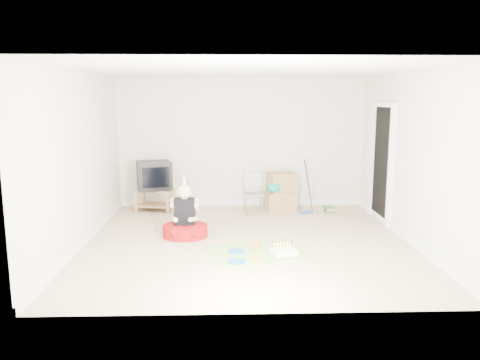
{
  "coord_description": "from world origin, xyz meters",
  "views": [
    {
      "loc": [
        -0.33,
        -7.01,
        2.2
      ],
      "look_at": [
        -0.1,
        0.4,
        0.9
      ],
      "focal_mm": 35.0,
      "sensor_mm": 36.0,
      "label": 1
    }
  ],
  "objects_px": {
    "crt_tv": "(154,175)",
    "birthday_cake": "(284,253)",
    "tv_stand": "(155,198)",
    "folding_chair": "(254,194)",
    "cardboard_boxes": "(280,192)",
    "seated_woman": "(185,223)"
  },
  "relations": [
    {
      "from": "tv_stand",
      "to": "birthday_cake",
      "type": "xyz_separation_m",
      "value": [
        2.21,
        -2.77,
        -0.21
      ]
    },
    {
      "from": "crt_tv",
      "to": "cardboard_boxes",
      "type": "xyz_separation_m",
      "value": [
        2.48,
        -0.02,
        -0.35
      ]
    },
    {
      "from": "birthday_cake",
      "to": "folding_chair",
      "type": "bearing_deg",
      "value": 96.46
    },
    {
      "from": "crt_tv",
      "to": "folding_chair",
      "type": "height_order",
      "value": "crt_tv"
    },
    {
      "from": "tv_stand",
      "to": "birthday_cake",
      "type": "distance_m",
      "value": 3.55
    },
    {
      "from": "crt_tv",
      "to": "seated_woman",
      "type": "xyz_separation_m",
      "value": [
        0.74,
        -1.8,
        -0.48
      ]
    },
    {
      "from": "seated_woman",
      "to": "crt_tv",
      "type": "bearing_deg",
      "value": 112.41
    },
    {
      "from": "folding_chair",
      "to": "birthday_cake",
      "type": "relative_size",
      "value": 1.96
    },
    {
      "from": "crt_tv",
      "to": "birthday_cake",
      "type": "bearing_deg",
      "value": -66.92
    },
    {
      "from": "crt_tv",
      "to": "folding_chair",
      "type": "xyz_separation_m",
      "value": [
        1.93,
        -0.29,
        -0.33
      ]
    },
    {
      "from": "tv_stand",
      "to": "seated_woman",
      "type": "bearing_deg",
      "value": -67.59
    },
    {
      "from": "tv_stand",
      "to": "folding_chair",
      "type": "bearing_deg",
      "value": -8.51
    },
    {
      "from": "tv_stand",
      "to": "cardboard_boxes",
      "type": "xyz_separation_m",
      "value": [
        2.48,
        -0.02,
        0.1
      ]
    },
    {
      "from": "folding_chair",
      "to": "crt_tv",
      "type": "bearing_deg",
      "value": 171.49
    },
    {
      "from": "crt_tv",
      "to": "birthday_cake",
      "type": "distance_m",
      "value": 3.61
    },
    {
      "from": "folding_chair",
      "to": "birthday_cake",
      "type": "xyz_separation_m",
      "value": [
        0.28,
        -2.48,
        -0.34
      ]
    },
    {
      "from": "cardboard_boxes",
      "to": "birthday_cake",
      "type": "relative_size",
      "value": 1.85
    },
    {
      "from": "tv_stand",
      "to": "seated_woman",
      "type": "height_order",
      "value": "seated_woman"
    },
    {
      "from": "cardboard_boxes",
      "to": "birthday_cake",
      "type": "xyz_separation_m",
      "value": [
        -0.26,
        -2.75,
        -0.31
      ]
    },
    {
      "from": "tv_stand",
      "to": "folding_chair",
      "type": "relative_size",
      "value": 0.97
    },
    {
      "from": "crt_tv",
      "to": "seated_woman",
      "type": "distance_m",
      "value": 2.01
    },
    {
      "from": "tv_stand",
      "to": "crt_tv",
      "type": "height_order",
      "value": "crt_tv"
    }
  ]
}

